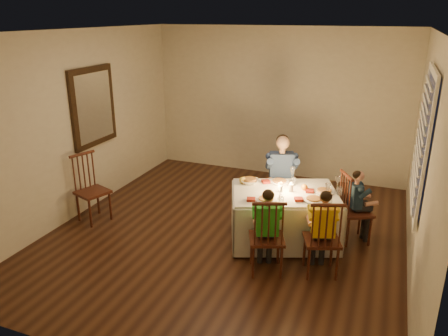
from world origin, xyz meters
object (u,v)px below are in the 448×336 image
at_px(chair_adult, 279,217).
at_px(adult, 279,217).
at_px(child_yellow, 319,272).
at_px(serving_bowl, 250,181).
at_px(chair_end, 352,240).
at_px(chair_near_right, 319,272).
at_px(child_green, 265,271).
at_px(child_teal, 352,240).
at_px(chair_extra, 96,220).
at_px(dining_table, 284,206).
at_px(chair_near_left, 265,271).

distance_m(chair_adult, adult, 0.00).
distance_m(child_yellow, serving_bowl, 1.46).
distance_m(chair_adult, chair_end, 1.11).
height_order(chair_near_right, child_green, child_green).
xyz_separation_m(child_green, child_teal, (0.86, 1.09, 0.00)).
distance_m(chair_adult, serving_bowl, 0.95).
xyz_separation_m(chair_end, chair_extra, (-3.49, -0.72, 0.00)).
height_order(chair_extra, adult, adult).
xyz_separation_m(dining_table, chair_near_left, (-0.01, -0.76, -0.49)).
xyz_separation_m(chair_adult, chair_end, (1.06, -0.34, 0.00)).
bearing_deg(chair_near_right, child_green, -2.19).
xyz_separation_m(adult, child_yellow, (0.78, -1.24, 0.00)).
height_order(child_green, child_teal, child_green).
relative_size(child_teal, serving_bowl, 4.31).
bearing_deg(chair_near_right, dining_table, -65.38).
relative_size(chair_adult, chair_near_left, 1.00).
height_order(dining_table, chair_extra, dining_table).
relative_size(dining_table, child_yellow, 1.55).
bearing_deg(child_yellow, chair_near_left, -2.19).
xyz_separation_m(chair_near_left, chair_extra, (-2.63, 0.37, 0.00)).
distance_m(chair_near_left, adult, 1.44).
bearing_deg(chair_end, chair_near_left, 113.13).
bearing_deg(chair_end, child_teal, -0.00).
distance_m(chair_end, serving_bowl, 1.54).
relative_size(adult, child_green, 1.20).
relative_size(adult, serving_bowl, 5.46).
xyz_separation_m(chair_adult, adult, (0.00, 0.00, 0.00)).
bearing_deg(dining_table, chair_near_left, -111.84).
xyz_separation_m(chair_near_left, serving_bowl, (-0.49, 0.87, 0.71)).
relative_size(chair_near_right, child_yellow, 0.92).
bearing_deg(chair_end, serving_bowl, 70.73).
height_order(chair_adult, chair_near_left, same).
xyz_separation_m(chair_near_left, adult, (-0.20, 1.43, 0.00)).
bearing_deg(adult, chair_near_right, -77.69).
distance_m(dining_table, child_teal, 1.03).
height_order(chair_end, adult, adult).
bearing_deg(chair_near_right, serving_bowl, -52.45).
height_order(dining_table, child_yellow, dining_table).
bearing_deg(chair_adult, child_green, -101.87).
distance_m(chair_near_right, serving_bowl, 1.46).
height_order(chair_adult, chair_near_right, same).
bearing_deg(chair_near_left, adult, -103.02).
bearing_deg(chair_near_left, chair_adult, -103.02).
xyz_separation_m(chair_near_left, chair_end, (0.86, 1.09, 0.00)).
xyz_separation_m(chair_adult, chair_near_right, (0.78, -1.24, 0.00)).
relative_size(chair_near_right, child_green, 0.92).
relative_size(dining_table, chair_near_left, 1.68).
bearing_deg(child_teal, child_yellow, 134.30).
distance_m(chair_adult, child_yellow, 1.47).
bearing_deg(serving_bowl, adult, 62.89).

